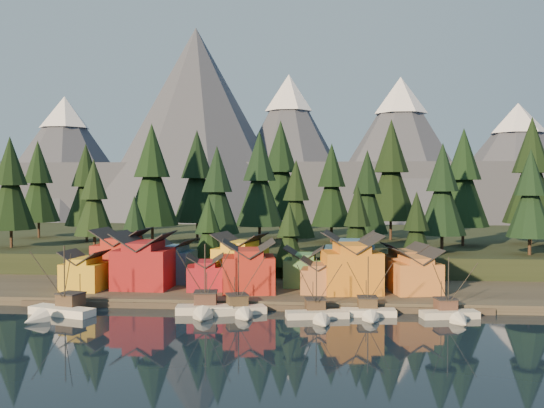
# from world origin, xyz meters

# --- Properties ---
(ground) EXTENTS (500.00, 500.00, 0.00)m
(ground) POSITION_xyz_m (0.00, 0.00, 0.00)
(ground) COLOR black
(ground) RESTS_ON ground
(shore_strip) EXTENTS (400.00, 50.00, 1.50)m
(shore_strip) POSITION_xyz_m (0.00, 40.00, 0.75)
(shore_strip) COLOR #322E25
(shore_strip) RESTS_ON ground
(hillside) EXTENTS (420.00, 100.00, 6.00)m
(hillside) POSITION_xyz_m (0.00, 90.00, 3.00)
(hillside) COLOR black
(hillside) RESTS_ON ground
(dock) EXTENTS (80.00, 4.00, 1.00)m
(dock) POSITION_xyz_m (0.00, 16.50, 0.50)
(dock) COLOR #4C4236
(dock) RESTS_ON ground
(mountain_ridge) EXTENTS (560.00, 190.00, 90.00)m
(mountain_ridge) POSITION_xyz_m (-4.20, 213.59, 26.06)
(mountain_ridge) COLOR #464B5A
(mountain_ridge) RESTS_ON ground
(boat_0) EXTENTS (11.92, 12.38, 12.44)m
(boat_0) POSITION_xyz_m (-30.35, 7.27, 2.28)
(boat_0) COLOR white
(boat_0) RESTS_ON ground
(boat_2) EXTENTS (9.85, 10.53, 12.67)m
(boat_2) POSITION_xyz_m (-6.99, 10.71, 2.57)
(boat_2) COLOR beige
(boat_2) RESTS_ON ground
(boat_3) EXTENTS (9.36, 9.93, 11.26)m
(boat_3) POSITION_xyz_m (-1.12, 11.16, 2.23)
(boat_3) COLOR beige
(boat_3) RESTS_ON ground
(boat_4) EXTENTS (10.48, 11.09, 10.49)m
(boat_4) POSITION_xyz_m (11.49, 9.04, 1.87)
(boat_4) COLOR beige
(boat_4) RESTS_ON ground
(boat_5) EXTENTS (9.09, 9.84, 10.61)m
(boat_5) POSITION_xyz_m (19.52, 11.44, 2.03)
(boat_5) COLOR silver
(boat_5) RESTS_ON ground
(boat_6) EXTENTS (9.66, 10.22, 10.70)m
(boat_6) POSITION_xyz_m (32.38, 11.04, 2.02)
(boat_6) COLOR beige
(boat_6) RESTS_ON ground
(house_front_0) EXTENTS (7.99, 7.63, 7.32)m
(house_front_0) POSITION_xyz_m (-31.99, 22.82, 5.34)
(house_front_0) COLOR gold
(house_front_0) RESTS_ON shore_strip
(house_front_1) EXTENTS (10.53, 10.13, 10.60)m
(house_front_1) POSITION_xyz_m (-21.68, 26.00, 7.07)
(house_front_1) COLOR maroon
(house_front_1) RESTS_ON shore_strip
(house_front_2) EXTENTS (7.72, 7.77, 6.56)m
(house_front_2) POSITION_xyz_m (-9.71, 25.18, 4.95)
(house_front_2) COLOR maroon
(house_front_2) RESTS_ON shore_strip
(house_front_3) EXTENTS (10.54, 10.18, 9.48)m
(house_front_3) POSITION_xyz_m (-1.43, 23.59, 6.48)
(house_front_3) COLOR maroon
(house_front_3) RESTS_ON shore_strip
(house_front_4) EXTENTS (6.50, 6.97, 6.34)m
(house_front_4) POSITION_xyz_m (11.36, 23.96, 4.83)
(house_front_4) COLOR #985E36
(house_front_4) RESTS_ON shore_strip
(house_front_5) EXTENTS (11.42, 10.66, 10.63)m
(house_front_5) POSITION_xyz_m (17.25, 24.77, 7.08)
(house_front_5) COLOR orange
(house_front_5) RESTS_ON shore_strip
(house_front_6) EXTENTS (9.45, 9.11, 8.08)m
(house_front_6) POSITION_xyz_m (28.72, 24.87, 5.74)
(house_front_6) COLOR #C77533
(house_front_6) RESTS_ON shore_strip
(house_back_0) EXTENTS (10.31, 9.94, 10.69)m
(house_back_0) POSITION_xyz_m (-28.18, 32.41, 7.11)
(house_back_0) COLOR maroon
(house_back_0) RESTS_ON shore_strip
(house_back_1) EXTENTS (8.57, 8.65, 8.63)m
(house_back_1) POSITION_xyz_m (-17.85, 33.37, 6.03)
(house_back_1) COLOR #325777
(house_back_1) RESTS_ON shore_strip
(house_back_2) EXTENTS (11.15, 10.59, 9.92)m
(house_back_2) POSITION_xyz_m (-4.31, 33.11, 6.71)
(house_back_2) COLOR gold
(house_back_2) RESTS_ON shore_strip
(house_back_3) EXTENTS (7.76, 6.96, 7.63)m
(house_back_3) POSITION_xyz_m (8.45, 30.52, 5.51)
(house_back_3) COLOR #417845
(house_back_3) RESTS_ON shore_strip
(house_back_4) EXTENTS (10.29, 9.93, 10.52)m
(house_back_4) POSITION_xyz_m (17.14, 32.10, 7.02)
(house_back_4) COLOR #355E7D
(house_back_4) RESTS_ON shore_strip
(house_back_5) EXTENTS (8.80, 8.87, 8.29)m
(house_back_5) POSITION_xyz_m (27.51, 31.99, 5.85)
(house_back_5) COLOR #8F5D32
(house_back_5) RESTS_ON shore_strip
(tree_hill_0) EXTENTS (11.36, 11.36, 26.47)m
(tree_hill_0) POSITION_xyz_m (-62.00, 52.00, 20.47)
(tree_hill_0) COLOR #332319
(tree_hill_0) RESTS_ON hillside
(tree_hill_1) EXTENTS (11.05, 11.05, 25.75)m
(tree_hill_1) POSITION_xyz_m (-50.00, 68.00, 20.08)
(tree_hill_1) COLOR #332319
(tree_hill_1) RESTS_ON hillside
(tree_hill_2) EXTENTS (8.94, 8.94, 20.84)m
(tree_hill_2) POSITION_xyz_m (-40.00, 48.00, 17.39)
(tree_hill_2) COLOR #332319
(tree_hill_2) RESTS_ON hillside
(tree_hill_3) EXTENTS (12.88, 12.88, 30.01)m
(tree_hill_3) POSITION_xyz_m (-30.00, 60.00, 22.41)
(tree_hill_3) COLOR #332319
(tree_hill_3) RESTS_ON hillside
(tree_hill_4) EXTENTS (12.73, 12.73, 29.65)m
(tree_hill_4) POSITION_xyz_m (-22.00, 75.00, 22.21)
(tree_hill_4) COLOR #332319
(tree_hill_4) RESTS_ON hillside
(tree_hill_5) EXTENTS (10.22, 10.22, 23.81)m
(tree_hill_5) POSITION_xyz_m (-12.00, 50.00, 19.02)
(tree_hill_5) COLOR #332319
(tree_hill_5) RESTS_ON hillside
(tree_hill_6) EXTENTS (12.19, 12.19, 28.40)m
(tree_hill_6) POSITION_xyz_m (-4.00, 65.00, 21.53)
(tree_hill_6) COLOR #332319
(tree_hill_6) RESTS_ON hillside
(tree_hill_7) EXTENTS (8.84, 8.84, 20.59)m
(tree_hill_7) POSITION_xyz_m (6.00, 48.00, 17.25)
(tree_hill_7) COLOR #332319
(tree_hill_7) RESTS_ON hillside
(tree_hill_8) EXTENTS (11.02, 11.02, 25.66)m
(tree_hill_8) POSITION_xyz_m (14.00, 72.00, 20.03)
(tree_hill_8) COLOR #332319
(tree_hill_8) RESTS_ON hillside
(tree_hill_9) EXTENTS (9.87, 9.87, 23.00)m
(tree_hill_9) POSITION_xyz_m (22.00, 55.00, 18.57)
(tree_hill_9) COLOR #332319
(tree_hill_9) RESTS_ON hillside
(tree_hill_10) EXTENTS (13.97, 13.97, 32.56)m
(tree_hill_10) POSITION_xyz_m (30.00, 80.00, 23.80)
(tree_hill_10) COLOR #332319
(tree_hill_10) RESTS_ON hillside
(tree_hill_11) EXTENTS (10.39, 10.39, 24.20)m
(tree_hill_11) POSITION_xyz_m (38.00, 50.00, 19.23)
(tree_hill_11) COLOR #332319
(tree_hill_11) RESTS_ON hillside
(tree_hill_12) EXTENTS (12.37, 12.37, 28.82)m
(tree_hill_12) POSITION_xyz_m (46.00, 66.00, 21.76)
(tree_hill_12) COLOR #332319
(tree_hill_12) RESTS_ON hillside
(tree_hill_13) EXTENTS (9.74, 9.74, 22.70)m
(tree_hill_13) POSITION_xyz_m (56.00, 48.00, 18.40)
(tree_hill_13) COLOR #332319
(tree_hill_13) RESTS_ON hillside
(tree_hill_14) EXTENTS (13.73, 13.73, 31.99)m
(tree_hill_14) POSITION_xyz_m (64.00, 72.00, 23.49)
(tree_hill_14) COLOR #332319
(tree_hill_14) RESTS_ON hillside
(tree_hill_15) EXTENTS (14.06, 14.06, 32.75)m
(tree_hill_15) POSITION_xyz_m (0.00, 82.00, 23.91)
(tree_hill_15) COLOR #332319
(tree_hill_15) RESTS_ON hillside
(tree_hill_16) EXTENTS (11.73, 11.73, 27.32)m
(tree_hill_16) POSITION_xyz_m (-68.00, 78.00, 20.94)
(tree_hill_16) COLOR #332319
(tree_hill_16) RESTS_ON hillside
(tree_shore_0) EXTENTS (7.38, 7.38, 17.20)m
(tree_shore_0) POSITION_xyz_m (-28.00, 40.00, 10.89)
(tree_shore_0) COLOR #332319
(tree_shore_0) RESTS_ON shore_strip
(tree_shore_1) EXTENTS (7.34, 7.34, 17.11)m
(tree_shore_1) POSITION_xyz_m (-12.00, 40.00, 10.84)
(tree_shore_1) COLOR #332319
(tree_shore_1) RESTS_ON shore_strip
(tree_shore_2) EXTENTS (6.85, 6.85, 15.96)m
(tree_shore_2) POSITION_xyz_m (5.00, 40.00, 10.22)
(tree_shore_2) COLOR #332319
(tree_shore_2) RESTS_ON shore_strip
(tree_shore_3) EXTENTS (8.45, 8.45, 19.68)m
(tree_shore_3) POSITION_xyz_m (19.00, 40.00, 12.25)
(tree_shore_3) COLOR #332319
(tree_shore_3) RESTS_ON shore_strip
(tree_shore_4) EXTENTS (7.82, 7.82, 18.21)m
(tree_shore_4) POSITION_xyz_m (31.00, 40.00, 11.45)
(tree_shore_4) COLOR #332319
(tree_shore_4) RESTS_ON shore_strip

